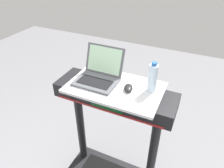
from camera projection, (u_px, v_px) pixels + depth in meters
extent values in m
cylinder|color=black|center=(81.00, 126.00, 1.92)|extent=(0.07, 0.07, 0.82)
cylinder|color=black|center=(153.00, 152.00, 1.69)|extent=(0.07, 0.07, 0.82)
cube|color=black|center=(115.00, 95.00, 1.55)|extent=(0.90, 0.28, 0.11)
cube|color=#0C3F19|center=(106.00, 106.00, 1.44)|extent=(0.24, 0.01, 0.06)
cube|color=maroon|center=(106.00, 111.00, 1.47)|extent=(0.81, 0.00, 0.02)
cube|color=silver|center=(115.00, 87.00, 1.51)|extent=(0.68, 0.42, 0.02)
cube|color=#515459|center=(96.00, 82.00, 1.54)|extent=(0.30, 0.22, 0.02)
cube|color=black|center=(95.00, 82.00, 1.52)|extent=(0.25, 0.12, 0.00)
cube|color=#515459|center=(105.00, 60.00, 1.59)|extent=(0.30, 0.08, 0.21)
cube|color=#B2E0B7|center=(104.00, 60.00, 1.58)|extent=(0.27, 0.07, 0.18)
ellipsoid|color=black|center=(128.00, 88.00, 1.46)|extent=(0.09, 0.11, 0.03)
cylinder|color=silver|center=(153.00, 78.00, 1.41)|extent=(0.06, 0.06, 0.20)
cylinder|color=#2659A5|center=(154.00, 64.00, 1.35)|extent=(0.03, 0.03, 0.02)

